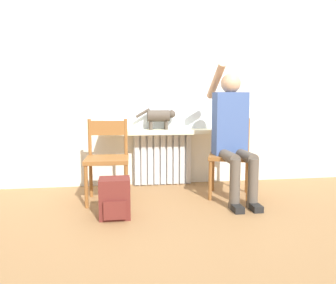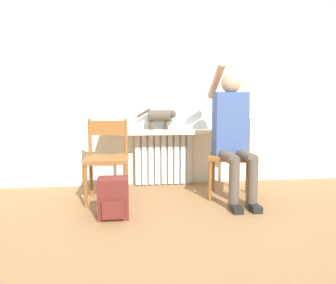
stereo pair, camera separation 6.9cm
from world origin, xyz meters
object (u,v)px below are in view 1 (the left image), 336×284
Objects in this scene: chair_right at (230,155)px; cat at (160,116)px; person at (233,130)px; chair_left at (107,158)px; backpack at (115,198)px.

cat is (-0.70, 0.51, 0.40)m from chair_right.
chair_right is 0.30m from person.
chair_left is 1.00× the size of chair_right.
cat is at bearing 63.13° from backpack.
chair_right is 1.36m from backpack.
chair_left is 0.88m from cat.
person is (-0.01, -0.10, 0.28)m from chair_right.
person is at bearing -41.82° from cat.
person is 4.07× the size of backpack.
person is 1.39m from backpack.
chair_left is 1.75× the size of cat.
cat is (0.60, 0.51, 0.40)m from chair_left.
person reaches higher than backpack.
backpack is (0.08, -0.53, -0.27)m from chair_left.
chair_right is at bearing 1.67° from chair_left.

